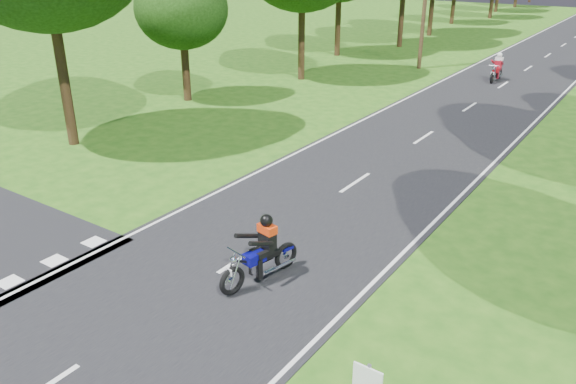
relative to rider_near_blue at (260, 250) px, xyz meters
The scene contains 5 objects.
ground 1.89m from the rider_near_blue, 128.01° to the right, with size 160.00×160.00×0.00m, color #225112.
road_markings 46.82m from the rider_near_blue, 91.44° to the left, with size 7.40×140.00×0.01m.
telegraph_pole 27.77m from the rider_near_blue, 104.79° to the left, with size 1.20×0.26×8.00m.
rider_near_blue is the anchor object (origin of this frame).
rider_far_red 25.55m from the rider_near_blue, 93.87° to the left, with size 0.66×1.98×1.65m, color #A00C13, non-canonical shape.
Camera 1 is at (8.05, -7.68, 7.25)m, focal length 35.00 mm.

